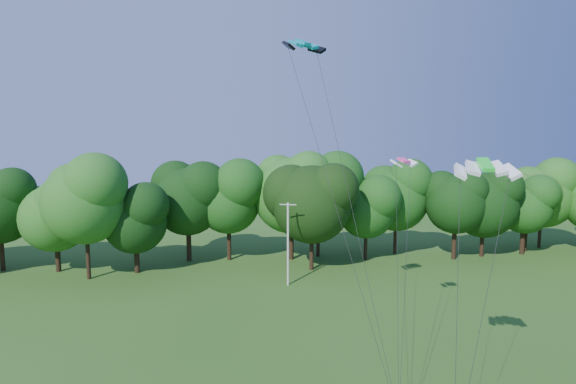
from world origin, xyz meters
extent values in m
cylinder|color=beige|center=(1.59, 28.38, 3.97)|extent=(0.20, 0.20, 7.95)
cube|color=beige|center=(1.59, 28.38, 7.75)|extent=(1.53, 0.59, 0.08)
cube|color=#0598A9|center=(-0.01, 13.82, 19.38)|extent=(2.70, 1.95, 0.56)
cube|color=#22E432|center=(6.18, 4.97, 12.67)|extent=(2.76, 1.83, 0.59)
cube|color=#FF469E|center=(6.48, 13.96, 12.47)|extent=(1.75, 1.11, 0.34)
cylinder|color=black|center=(4.93, 33.02, 2.27)|extent=(0.44, 0.44, 4.54)
ellipsoid|color=black|center=(4.93, 33.02, 8.26)|extent=(9.08, 9.08, 9.91)
cylinder|color=black|center=(32.98, 36.46, 1.79)|extent=(0.41, 0.41, 3.58)
ellipsoid|color=#2F5D1C|center=(32.98, 36.46, 6.51)|extent=(7.16, 7.16, 7.81)
camera|label=1|loc=(-5.39, -12.55, 13.68)|focal=28.00mm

